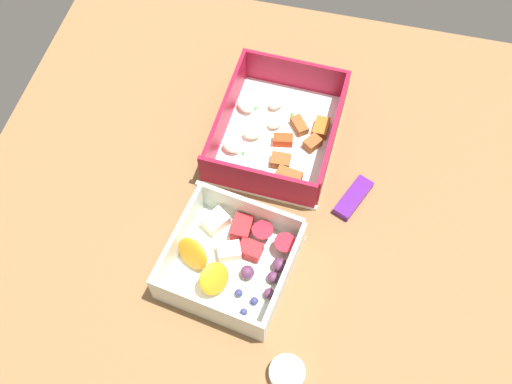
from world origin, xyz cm
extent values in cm
cube|color=brown|center=(0.00, 0.00, 1.00)|extent=(80.00, 80.00, 2.00)
cube|color=white|center=(-12.21, 0.75, 2.30)|extent=(21.54, 17.53, 0.60)
cube|color=maroon|center=(-22.32, 1.18, 5.42)|extent=(1.32, 16.65, 5.64)
cube|color=maroon|center=(-2.10, 0.31, 5.42)|extent=(1.32, 16.65, 5.64)
cube|color=maroon|center=(-11.86, 8.76, 5.42)|extent=(19.64, 1.45, 5.64)
cube|color=maroon|center=(-12.56, -7.27, 5.42)|extent=(19.64, 1.45, 5.64)
ellipsoid|color=beige|center=(-5.22, -1.08, 3.58)|extent=(3.12, 3.41, 1.40)
ellipsoid|color=beige|center=(-15.91, -5.18, 3.58)|extent=(3.17, 3.43, 1.41)
ellipsoid|color=beige|center=(-8.19, -5.29, 3.57)|extent=(2.51, 3.14, 1.39)
ellipsoid|color=beige|center=(-13.80, -0.38, 3.39)|extent=(2.59, 2.76, 1.13)
ellipsoid|color=beige|center=(-11.13, -2.96, 3.53)|extent=(2.42, 3.01, 1.33)
ellipsoid|color=beige|center=(-17.58, -0.69, 3.53)|extent=(3.22, 2.90, 1.33)
cube|color=brown|center=(-5.14, 3.89, 3.46)|extent=(2.49, 3.84, 1.72)
cube|color=brown|center=(-11.68, 6.05, 3.33)|extent=(3.04, 2.87, 1.45)
cube|color=brown|center=(-7.63, 2.14, 3.28)|extent=(2.22, 2.86, 1.37)
cube|color=brown|center=(-14.44, 3.53, 3.24)|extent=(3.51, 3.23, 1.29)
cube|color=#AD5B1E|center=(-14.76, 6.80, 3.30)|extent=(3.36, 2.25, 1.40)
cube|color=red|center=(-11.24, 1.73, 3.32)|extent=(2.08, 3.11, 1.43)
cube|color=#387A33|center=(-4.73, 1.13, 2.70)|extent=(0.60, 0.40, 0.20)
cube|color=#387A33|center=(-19.07, -0.50, 2.70)|extent=(0.60, 0.40, 0.20)
cube|color=#387A33|center=(-8.00, -3.51, 2.70)|extent=(0.60, 0.40, 0.20)
cube|color=#387A33|center=(-16.61, 2.00, 2.70)|extent=(0.60, 0.40, 0.20)
cube|color=#387A33|center=(-16.47, -3.65, 2.70)|extent=(0.60, 0.40, 0.20)
cube|color=silver|center=(9.52, -0.72, 2.30)|extent=(17.61, 17.53, 0.60)
cube|color=silver|center=(2.18, 0.41, 5.10)|extent=(2.94, 15.26, 5.01)
cube|color=silver|center=(16.85, -1.86, 5.10)|extent=(2.94, 15.26, 5.01)
cube|color=silver|center=(10.64, 6.57, 5.10)|extent=(14.17, 2.77, 5.01)
cube|color=silver|center=(8.39, -8.01, 5.10)|extent=(14.17, 2.77, 5.01)
ellipsoid|color=orange|center=(10.05, -5.63, 5.12)|extent=(4.78, 5.53, 4.84)
ellipsoid|color=orange|center=(12.62, -2.10, 4.80)|extent=(5.61, 5.41, 4.20)
cube|color=#F4EACC|center=(4.17, -4.26, 3.58)|extent=(4.09, 3.88, 1.96)
cube|color=red|center=(4.28, -0.61, 3.60)|extent=(3.35, 2.53, 1.99)
cube|color=red|center=(7.12, 1.26, 3.50)|extent=(2.69, 3.31, 1.80)
cube|color=#F4EACC|center=(7.98, -1.40, 3.50)|extent=(3.25, 3.64, 1.80)
sphere|color=#562D4C|center=(10.15, 5.00, 3.37)|extent=(1.55, 1.55, 1.55)
sphere|color=#562D4C|center=(10.31, 1.63, 3.53)|extent=(1.85, 1.85, 1.85)
sphere|color=#562D4C|center=(12.40, 4.98, 3.31)|extent=(1.43, 1.43, 1.43)
sphere|color=#562D4C|center=(8.38, 5.47, 3.60)|extent=(1.99, 1.99, 1.99)
cone|color=red|center=(4.53, 2.31, 3.72)|extent=(2.81, 2.81, 2.25)
cone|color=red|center=(5.61, 5.57, 3.74)|extent=(2.85, 2.85, 2.28)
sphere|color=navy|center=(15.41, 2.41, 3.08)|extent=(0.95, 0.95, 0.95)
sphere|color=navy|center=(13.71, 3.36, 3.13)|extent=(1.05, 1.05, 1.05)
sphere|color=navy|center=(13.15, 1.20, 3.13)|extent=(1.06, 1.06, 1.06)
sphere|color=navy|center=(16.03, 0.58, 3.08)|extent=(0.96, 0.96, 0.96)
sphere|color=navy|center=(16.68, 3.73, 3.12)|extent=(1.04, 1.04, 1.04)
cube|color=#51197A|center=(-4.39, 13.33, 2.60)|extent=(7.38, 4.95, 1.20)
cylinder|color=white|center=(21.47, 9.24, 2.79)|extent=(4.34, 4.34, 1.58)
camera|label=1|loc=(38.98, 9.60, 75.58)|focal=42.07mm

